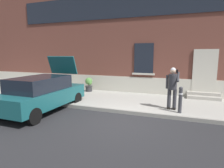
{
  "coord_description": "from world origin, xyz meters",
  "views": [
    {
      "loc": [
        1.91,
        -6.23,
        2.42
      ],
      "look_at": [
        -0.98,
        1.6,
        1.1
      ],
      "focal_mm": 30.07,
      "sensor_mm": 36.0,
      "label": 1
    }
  ],
  "objects": [
    {
      "name": "planter_charcoal",
      "position": [
        -3.39,
        3.99,
        0.61
      ],
      "size": [
        0.44,
        0.44,
        0.86
      ],
      "color": "#2D2D30",
      "rests_on": "sidewalk"
    },
    {
      "name": "curb_edge",
      "position": [
        0.0,
        0.94,
        0.07
      ],
      "size": [
        24.0,
        0.12,
        0.15
      ],
      "primitive_type": "cube",
      "color": "gray",
      "rests_on": "ground"
    },
    {
      "name": "person_on_phone",
      "position": [
        1.61,
        1.71,
        1.15
      ],
      "size": [
        0.51,
        0.47,
        1.75
      ],
      "rotation": [
        0.0,
        0.0,
        0.12
      ],
      "color": "#2D2D33",
      "rests_on": "sidewalk"
    },
    {
      "name": "bollard_near_person",
      "position": [
        1.95,
        1.35,
        0.71
      ],
      "size": [
        0.15,
        0.15,
        1.04
      ],
      "color": "#333338",
      "rests_on": "sidewalk"
    },
    {
      "name": "entrance_stoop",
      "position": [
        3.06,
        4.33,
        0.28
      ],
      "size": [
        1.59,
        0.64,
        0.32
      ],
      "color": "#9E998E",
      "rests_on": "sidewalk"
    },
    {
      "name": "sidewalk",
      "position": [
        0.0,
        2.8,
        0.07
      ],
      "size": [
        24.0,
        3.6,
        0.15
      ],
      "primitive_type": "cube",
      "color": "#99968E",
      "rests_on": "ground"
    },
    {
      "name": "building_facade",
      "position": [
        0.01,
        5.29,
        3.73
      ],
      "size": [
        24.0,
        1.52,
        7.5
      ],
      "color": "brown",
      "rests_on": "ground"
    },
    {
      "name": "planter_olive",
      "position": [
        -5.53,
        4.03,
        0.61
      ],
      "size": [
        0.44,
        0.44,
        0.86
      ],
      "color": "#606B38",
      "rests_on": "sidewalk"
    },
    {
      "name": "ground_plane",
      "position": [
        0.0,
        0.0,
        0.0
      ],
      "size": [
        80.0,
        80.0,
        0.0
      ],
      "primitive_type": "plane",
      "color": "#232326"
    },
    {
      "name": "hatchback_car_teal",
      "position": [
        -3.58,
        0.09,
        0.8
      ],
      "size": [
        1.83,
        4.09,
        2.34
      ],
      "color": "#165156",
      "rests_on": "ground"
    }
  ]
}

